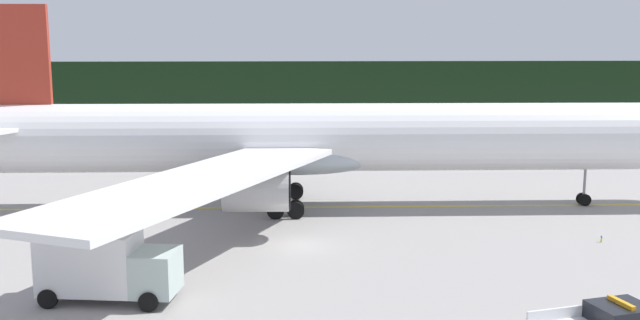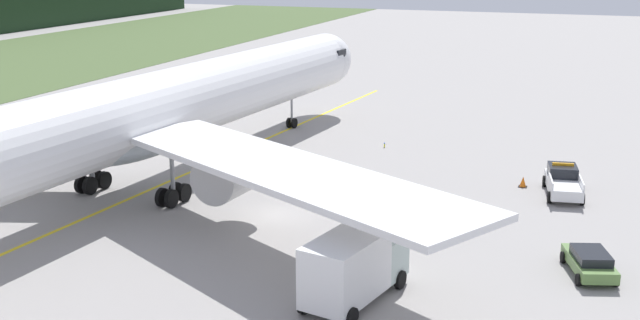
% 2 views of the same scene
% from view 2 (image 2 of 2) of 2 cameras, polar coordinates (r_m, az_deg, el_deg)
% --- Properties ---
extents(ground, '(320.00, 320.00, 0.00)m').
position_cam_2_polar(ground, '(47.95, -3.47, -4.01)').
color(ground, gray).
extents(taxiway_centerline_main, '(79.89, 7.26, 0.01)m').
position_cam_2_polar(taxiway_centerline_main, '(55.27, -11.19, -1.65)').
color(taxiway_centerline_main, yellow).
rests_on(taxiway_centerline_main, ground).
extents(airliner, '(59.51, 51.90, 14.85)m').
position_cam_2_polar(airliner, '(53.36, -12.02, 3.37)').
color(airliner, silver).
rests_on(airliner, ground).
extents(ops_pickup_truck, '(5.64, 2.96, 1.94)m').
position_cam_2_polar(ops_pickup_truck, '(53.94, 17.25, -1.49)').
color(ops_pickup_truck, white).
rests_on(ops_pickup_truck, ground).
extents(catering_truck, '(6.64, 3.74, 3.43)m').
position_cam_2_polar(catering_truck, '(36.06, 2.46, -7.70)').
color(catering_truck, '#ACBEB9').
rests_on(catering_truck, ground).
extents(staff_car, '(4.40, 2.95, 1.30)m').
position_cam_2_polar(staff_car, '(41.45, 19.01, -6.98)').
color(staff_car, '#587D3D').
rests_on(staff_car, ground).
extents(apron_cone, '(0.58, 0.58, 0.73)m').
position_cam_2_polar(apron_cone, '(55.03, 14.54, -1.55)').
color(apron_cone, black).
rests_on(apron_cone, ground).
extents(taxiway_edge_light_east, '(0.12, 0.12, 0.41)m').
position_cam_2_polar(taxiway_edge_light_east, '(64.02, 4.71, 1.11)').
color(taxiway_edge_light_east, yellow).
rests_on(taxiway_edge_light_east, ground).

